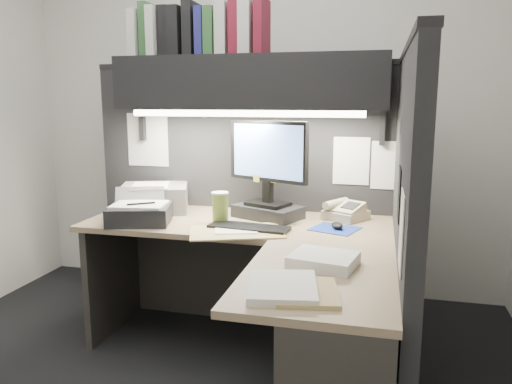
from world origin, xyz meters
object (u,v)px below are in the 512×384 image
overhead_shelf (250,83)px  printer (155,198)px  coffee_cup (220,209)px  notebook_stack (140,214)px  monitor (268,180)px  desk (273,316)px  telephone (346,212)px  keyboard (249,228)px

overhead_shelf → printer: 0.92m
coffee_cup → notebook_stack: size_ratio=0.50×
overhead_shelf → monitor: 0.57m
desk → overhead_shelf: overhead_shelf is taller
overhead_shelf → coffee_cup: bearing=-112.2°
telephone → printer: (-1.16, -0.05, 0.04)m
keyboard → coffee_cup: coffee_cup is taller
desk → overhead_shelf: (-0.30, 0.75, 1.06)m
monitor → printer: (-0.72, 0.03, -0.14)m
overhead_shelf → notebook_stack: bearing=-146.0°
keyboard → notebook_stack: 0.62m
keyboard → notebook_stack: (-0.62, -0.01, 0.04)m
monitor → keyboard: monitor is taller
printer → notebook_stack: 0.32m
keyboard → desk: bearing=-54.9°
monitor → coffee_cup: monitor is taller
overhead_shelf → telephone: 0.92m
telephone → coffee_cup: size_ratio=1.27×
monitor → keyboard: size_ratio=1.31×
monitor → telephone: bearing=33.9°
keyboard → overhead_shelf: bearing=109.7°
desk → keyboard: size_ratio=3.99×
keyboard → monitor: bearing=88.7°
coffee_cup → notebook_stack: 0.45m
overhead_shelf → printer: size_ratio=3.92×
keyboard → printer: 0.75m
monitor → keyboard: (-0.04, -0.28, -0.21)m
monitor → telephone: (0.44, 0.08, -0.18)m
printer → keyboard: bearing=-44.0°
desk → coffee_cup: size_ratio=10.28×
coffee_cup → telephone: bearing=21.7°
keyboard → coffee_cup: (-0.19, 0.10, 0.07)m
printer → coffee_cup: bearing=-43.1°
coffee_cup → printer: (-0.49, 0.21, -0.00)m
telephone → printer: size_ratio=0.53×
overhead_shelf → printer: bearing=-175.6°
monitor → printer: monitor is taller
desk → coffee_cup: (-0.41, 0.49, 0.37)m
monitor → telephone: size_ratio=2.67×
keyboard → telephone: bearing=43.5°
desk → notebook_stack: size_ratio=5.18×
monitor → notebook_stack: monitor is taller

